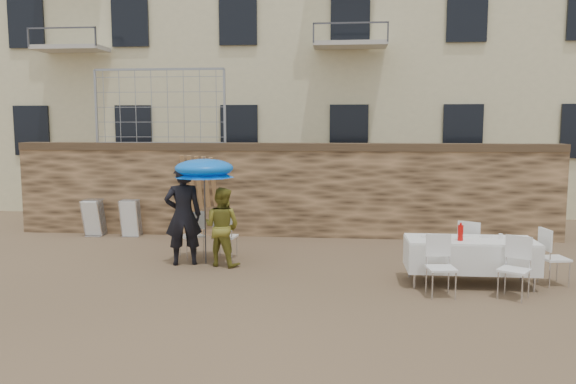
# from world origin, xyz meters

# --- Properties ---
(ground) EXTENTS (80.00, 80.00, 0.00)m
(ground) POSITION_xyz_m (0.00, 0.00, 0.00)
(ground) COLOR brown
(ground) RESTS_ON ground
(stone_wall) EXTENTS (13.00, 0.50, 2.20)m
(stone_wall) POSITION_xyz_m (0.00, 5.00, 1.10)
(stone_wall) COLOR brown
(stone_wall) RESTS_ON ground
(chain_link_fence) EXTENTS (3.20, 0.06, 1.80)m
(chain_link_fence) POSITION_xyz_m (-3.00, 5.00, 3.10)
(chain_link_fence) COLOR gray
(chain_link_fence) RESTS_ON stone_wall
(man_suit) EXTENTS (0.81, 0.66, 1.92)m
(man_suit) POSITION_xyz_m (-1.59, 1.96, 0.96)
(man_suit) COLOR black
(man_suit) RESTS_ON ground
(woman_dress) EXTENTS (0.87, 0.77, 1.50)m
(woman_dress) POSITION_xyz_m (-0.84, 1.96, 0.75)
(woman_dress) COLOR #A39B31
(woman_dress) RESTS_ON ground
(umbrella) EXTENTS (1.16, 1.16, 1.90)m
(umbrella) POSITION_xyz_m (-1.19, 2.06, 1.79)
(umbrella) COLOR #3F3F44
(umbrella) RESTS_ON ground
(couple_chair_left) EXTENTS (0.68, 0.68, 0.96)m
(couple_chair_left) POSITION_xyz_m (-1.59, 2.51, 0.48)
(couple_chair_left) COLOR white
(couple_chair_left) RESTS_ON ground
(couple_chair_right) EXTENTS (0.53, 0.53, 0.96)m
(couple_chair_right) POSITION_xyz_m (-0.89, 2.51, 0.48)
(couple_chair_right) COLOR white
(couple_chair_right) RESTS_ON ground
(banquet_table) EXTENTS (2.10, 0.85, 0.78)m
(banquet_table) POSITION_xyz_m (3.58, 1.11, 0.73)
(banquet_table) COLOR white
(banquet_table) RESTS_ON ground
(soda_bottle) EXTENTS (0.09, 0.09, 0.26)m
(soda_bottle) POSITION_xyz_m (3.38, 0.96, 0.91)
(soda_bottle) COLOR red
(soda_bottle) RESTS_ON banquet_table
(table_chair_front_left) EXTENTS (0.54, 0.54, 0.96)m
(table_chair_front_left) POSITION_xyz_m (2.98, 0.36, 0.48)
(table_chair_front_left) COLOR white
(table_chair_front_left) RESTS_ON ground
(table_chair_front_right) EXTENTS (0.66, 0.66, 0.96)m
(table_chair_front_right) POSITION_xyz_m (4.08, 0.36, 0.48)
(table_chair_front_right) COLOR white
(table_chair_front_right) RESTS_ON ground
(table_chair_back) EXTENTS (0.65, 0.65, 0.96)m
(table_chair_back) POSITION_xyz_m (3.78, 1.91, 0.48)
(table_chair_back) COLOR white
(table_chair_back) RESTS_ON ground
(table_chair_side) EXTENTS (0.56, 0.56, 0.96)m
(table_chair_side) POSITION_xyz_m (4.98, 1.21, 0.48)
(table_chair_side) COLOR white
(table_chair_side) RESTS_ON ground
(chair_stack_left) EXTENTS (0.46, 0.47, 0.92)m
(chair_stack_left) POSITION_xyz_m (-4.51, 4.59, 0.46)
(chair_stack_left) COLOR white
(chair_stack_left) RESTS_ON ground
(chair_stack_right) EXTENTS (0.46, 0.40, 0.92)m
(chair_stack_right) POSITION_xyz_m (-3.61, 4.59, 0.46)
(chair_stack_right) COLOR white
(chair_stack_right) RESTS_ON ground
(wood_planks) EXTENTS (0.70, 0.20, 2.00)m
(wood_planks) POSITION_xyz_m (-2.01, 4.66, 1.00)
(wood_planks) COLOR #A37749
(wood_planks) RESTS_ON ground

